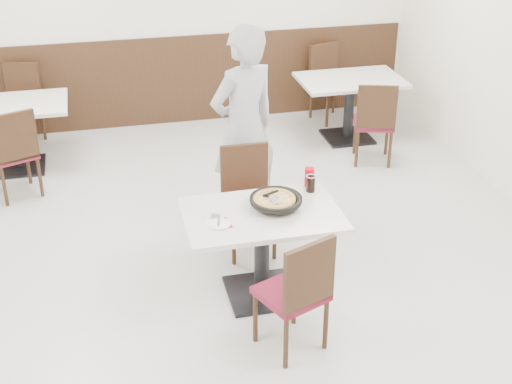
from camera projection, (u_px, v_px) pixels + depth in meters
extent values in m
plane|color=#A5A4A0|center=(230.00, 269.00, 6.10)|extent=(7.00, 7.00, 0.00)
cube|color=white|center=(169.00, 12.00, 8.48)|extent=(6.00, 0.04, 2.80)
cube|color=black|center=(173.00, 80.00, 8.85)|extent=(5.90, 0.03, 1.10)
cylinder|color=black|center=(271.00, 205.00, 5.50)|extent=(0.13, 0.13, 0.04)
cylinder|color=black|center=(276.00, 203.00, 5.48)|extent=(0.36, 0.36, 0.01)
cylinder|color=tan|center=(274.00, 201.00, 5.47)|extent=(0.31, 0.31, 0.02)
cube|color=silver|center=(276.00, 200.00, 5.41)|extent=(0.09, 0.10, 0.00)
cube|color=white|center=(218.00, 224.00, 5.28)|extent=(0.17, 0.17, 0.00)
cylinder|color=white|center=(220.00, 224.00, 5.26)|extent=(0.17, 0.17, 0.01)
cube|color=silver|center=(219.00, 221.00, 5.29)|extent=(0.06, 0.17, 0.00)
cylinder|color=black|center=(311.00, 184.00, 5.72)|extent=(0.07, 0.07, 0.13)
cylinder|color=#C1000D|center=(309.00, 177.00, 5.80)|extent=(0.08, 0.08, 0.16)
imported|color=#A5A4A9|center=(244.00, 128.00, 6.41)|extent=(0.82, 0.70, 1.90)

